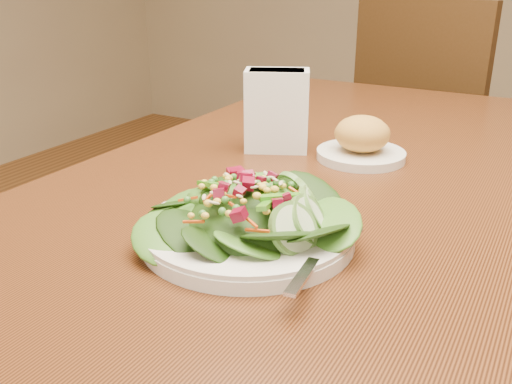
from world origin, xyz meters
TOP-DOWN VIEW (x-y plane):
  - dining_table at (0.00, 0.00)m, footprint 0.90×1.40m
  - chair_far at (-0.13, 1.02)m, footprint 0.55×0.55m
  - salad_plate at (-0.06, -0.28)m, footprint 0.26×0.25m
  - bread_plate at (-0.05, 0.08)m, footprint 0.15×0.15m
  - napkin_holder at (-0.20, 0.05)m, footprint 0.12×0.10m

SIDE VIEW (x-z plane):
  - chair_far at x=-0.13m, z-range 0.03..1.00m
  - dining_table at x=0.00m, z-range 0.27..1.02m
  - salad_plate at x=-0.06m, z-range 0.74..0.81m
  - bread_plate at x=-0.05m, z-range 0.74..0.82m
  - napkin_holder at x=-0.20m, z-range 0.75..0.89m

